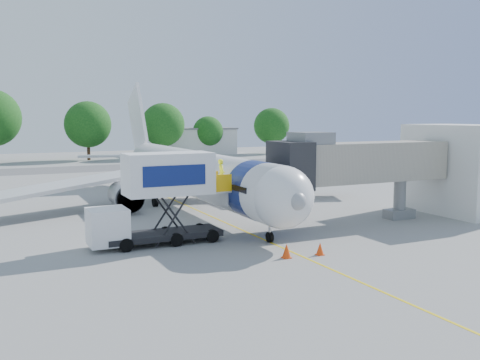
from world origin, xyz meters
name	(u,v)px	position (x,y,z in m)	size (l,w,h in m)	color
ground	(210,216)	(0.00, 0.00, 0.00)	(160.00, 160.00, 0.00)	gray
guidance_line	(210,216)	(0.00, 0.00, 0.01)	(0.15, 70.00, 0.01)	yellow
taxiway_strip	(102,168)	(0.00, 42.00, 0.00)	(120.00, 10.00, 0.01)	#59595B
aircraft	(191,173)	(0.00, 4.12, 2.95)	(34.17, 37.73, 11.35)	silver
jet_bridge	(352,163)	(7.99, -7.00, 4.34)	(13.90, 3.20, 6.60)	#A39D8B
terminal_stub	(459,169)	(18.50, -7.00, 3.50)	(5.00, 8.00, 7.00)	silver
catering_hiloader	(158,199)	(-6.26, -7.00, 2.76)	(8.57, 2.44, 5.50)	black
ground_tug	(422,254)	(4.57, -17.47, 0.66)	(3.25, 1.85, 1.25)	white
safety_cone_a	(287,251)	(-0.94, -13.10, 0.38)	(0.51, 0.51, 0.80)	#EE3F0C
safety_cone_b	(320,249)	(1.07, -13.36, 0.34)	(0.45, 0.45, 0.71)	#EE3F0C
outbuilding_right	(193,141)	(22.00, 62.00, 2.66)	(16.40, 7.40, 5.30)	silver
tree_d	(88,124)	(0.88, 57.39, 6.18)	(7.99, 7.99, 10.19)	#382314
tree_e	(163,125)	(13.85, 55.72, 6.05)	(7.82, 7.82, 9.96)	#382314
tree_f	(208,132)	(24.22, 59.68, 4.60)	(5.95, 5.95, 7.59)	#382314
tree_g	(272,126)	(37.58, 58.15, 5.61)	(7.26, 7.26, 9.25)	#382314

